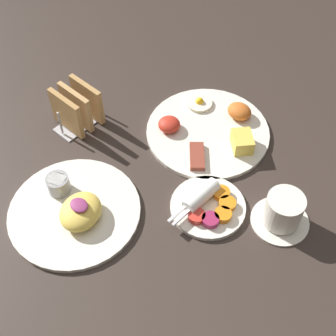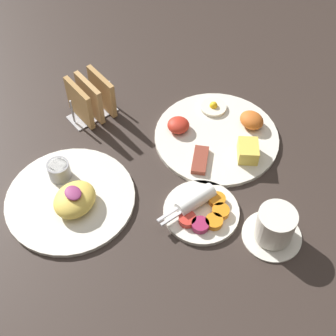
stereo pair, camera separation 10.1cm
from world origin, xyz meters
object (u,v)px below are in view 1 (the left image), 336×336
object	(u,v)px
plate_foreground	(75,209)
toast_rack	(77,108)
plate_condiments	(208,205)
plate_breakfast	(210,130)
coffee_cup	(283,212)

from	to	relation	value
plate_foreground	toast_rack	bearing A→B (deg)	136.73
plate_condiments	toast_rack	size ratio (longest dim) A/B	1.49
plate_breakfast	coffee_cup	bearing A→B (deg)	-20.23
toast_rack	coffee_cup	bearing A→B (deg)	9.63
plate_breakfast	coffee_cup	size ratio (longest dim) A/B	2.43
plate_condiments	coffee_cup	world-z (taller)	coffee_cup
plate_condiments	toast_rack	world-z (taller)	toast_rack
plate_condiments	plate_foreground	xyz separation A→B (m)	(-0.20, -0.19, 0.00)
plate_foreground	toast_rack	world-z (taller)	toast_rack
plate_foreground	coffee_cup	distance (m)	0.42
plate_breakfast	coffee_cup	world-z (taller)	coffee_cup
plate_breakfast	plate_foreground	xyz separation A→B (m)	(-0.06, -0.36, 0.00)
plate_breakfast	toast_rack	distance (m)	0.32
plate_breakfast	coffee_cup	xyz separation A→B (m)	(0.26, -0.10, 0.03)
toast_rack	coffee_cup	world-z (taller)	toast_rack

